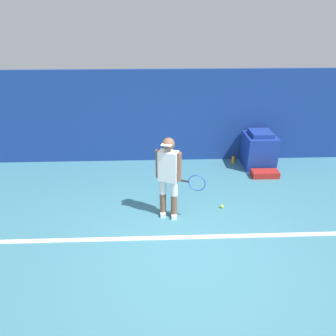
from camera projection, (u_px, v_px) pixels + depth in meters
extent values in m
plane|color=teal|center=(189.00, 252.00, 5.33)|extent=(24.00, 24.00, 0.00)
cube|color=navy|center=(176.00, 117.00, 8.19)|extent=(24.00, 0.10, 2.32)
cube|color=white|center=(187.00, 237.00, 5.66)|extent=(21.60, 0.10, 0.01)
cylinder|color=brown|center=(163.00, 204.00, 6.20)|extent=(0.12, 0.12, 0.47)
cylinder|color=white|center=(163.00, 186.00, 6.04)|extent=(0.14, 0.14, 0.29)
cube|color=white|center=(163.00, 213.00, 6.29)|extent=(0.10, 0.24, 0.08)
cylinder|color=brown|center=(174.00, 206.00, 6.14)|extent=(0.12, 0.12, 0.47)
cylinder|color=white|center=(174.00, 188.00, 5.98)|extent=(0.14, 0.14, 0.29)
cube|color=white|center=(174.00, 215.00, 6.23)|extent=(0.10, 0.24, 0.08)
cube|color=white|center=(168.00, 166.00, 5.82)|extent=(0.39, 0.31, 0.57)
sphere|color=brown|center=(168.00, 144.00, 5.64)|extent=(0.22, 0.22, 0.22)
cube|color=white|center=(167.00, 145.00, 5.55)|extent=(0.21, 0.18, 0.02)
cylinder|color=brown|center=(158.00, 164.00, 5.87)|extent=(0.09, 0.09, 0.53)
cylinder|color=brown|center=(179.00, 167.00, 5.76)|extent=(0.09, 0.09, 0.53)
cylinder|color=black|center=(184.00, 181.00, 5.85)|extent=(0.18, 0.10, 0.03)
torus|color=#2851B2|center=(197.00, 183.00, 5.78)|extent=(0.31, 0.13, 0.32)
sphere|color=#D1E533|center=(222.00, 206.00, 6.51)|extent=(0.07, 0.07, 0.07)
cube|color=navy|center=(259.00, 151.00, 8.14)|extent=(0.73, 0.80, 0.82)
cube|color=navy|center=(261.00, 133.00, 7.94)|extent=(0.51, 0.56, 0.10)
cube|color=#B2231E|center=(265.00, 174.00, 7.73)|extent=(0.63, 0.30, 0.15)
cylinder|color=orange|center=(233.00, 160.00, 8.41)|extent=(0.08, 0.08, 0.20)
cylinder|color=black|center=(233.00, 156.00, 8.36)|extent=(0.05, 0.05, 0.02)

